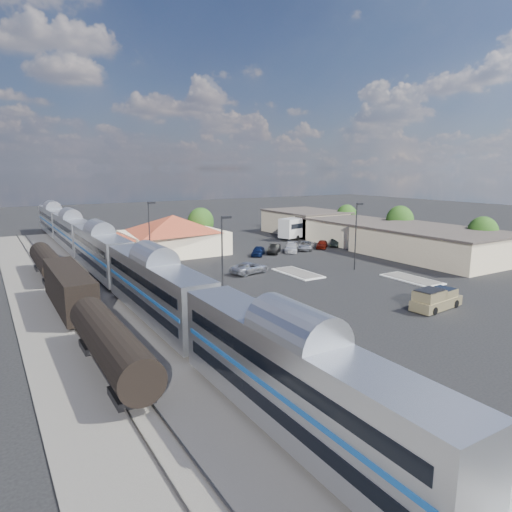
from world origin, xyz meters
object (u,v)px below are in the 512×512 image
suv (250,268)px  coach_bus (305,226)px  station_depot (173,234)px  pickup_truck (436,299)px

suv → coach_bus: coach_bus is taller
suv → station_depot: bearing=-3.0°
station_depot → suv: size_ratio=3.37×
coach_bus → pickup_truck: bearing=143.0°
station_depot → coach_bus: station_depot is taller
pickup_truck → suv: bearing=12.5°
station_depot → pickup_truck: size_ratio=3.01×
pickup_truck → coach_bus: (17.43, 44.19, 1.41)m
station_depot → suv: (3.33, -18.60, -2.37)m
suv → coach_bus: bearing=-62.6°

